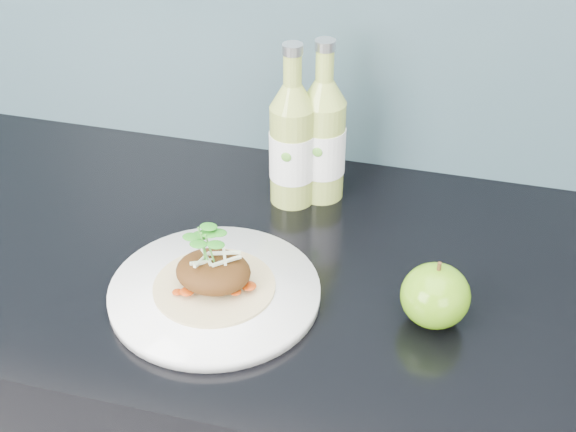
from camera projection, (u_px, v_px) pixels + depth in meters
The scene contains 5 objects.
dinner_plate at pixel (215, 292), 1.01m from camera, with size 0.35×0.35×0.02m.
pork_taco at pixel (213, 270), 0.99m from camera, with size 0.15×0.15×0.10m.
green_apple at pixel (435, 296), 0.96m from camera, with size 0.11×0.11×0.09m.
cider_bottle_left at pixel (292, 144), 1.15m from camera, with size 0.09×0.09×0.25m.
cider_bottle_right at pixel (323, 140), 1.17m from camera, with size 0.07×0.07×0.25m.
Camera 1 is at (0.18, 0.87, 1.56)m, focal length 50.00 mm.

